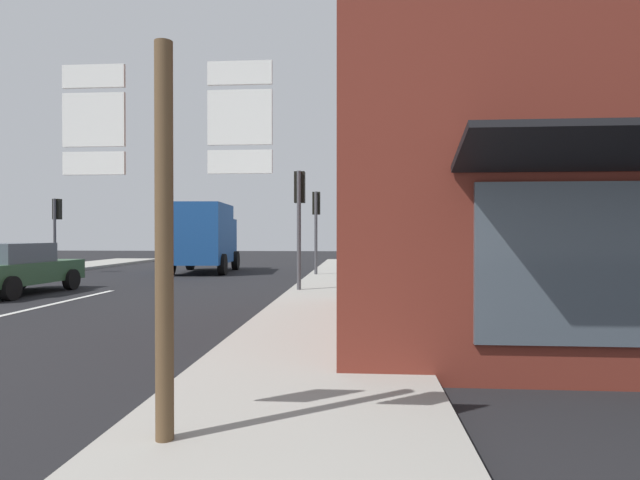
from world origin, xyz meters
TOP-DOWN VIEW (x-y plane):
  - ground_plane at (0.00, 10.00)m, footprint 80.00×80.00m
  - sidewalk_right at (6.93, 8.00)m, footprint 2.88×44.00m
  - sedan_far at (-2.32, 10.81)m, footprint 2.11×4.27m
  - delivery_truck at (0.56, 19.70)m, footprint 2.78×5.14m
  - route_sign_post at (6.02, 0.41)m, footprint 1.66×0.14m
  - traffic_light_far_left at (-5.79, 18.79)m, footprint 0.30×0.49m
  - traffic_light_near_right at (5.79, 11.59)m, footprint 0.30×0.49m
  - traffic_light_far_right at (5.79, 17.46)m, footprint 0.30×0.49m

SIDE VIEW (x-z plane):
  - ground_plane at x=0.00m, z-range 0.00..0.00m
  - sidewalk_right at x=6.93m, z-range 0.00..0.14m
  - sedan_far at x=-2.32m, z-range 0.03..1.50m
  - delivery_truck at x=0.56m, z-range 0.13..3.18m
  - route_sign_post at x=6.02m, z-range 0.31..3.51m
  - traffic_light_far_left at x=-5.79m, z-range 0.79..4.06m
  - traffic_light_far_right at x=5.79m, z-range 0.82..4.23m
  - traffic_light_near_right at x=5.79m, z-range 0.85..4.38m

